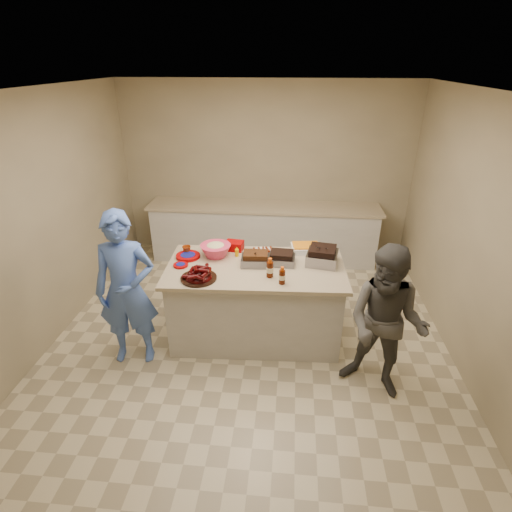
# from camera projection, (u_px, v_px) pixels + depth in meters

# --- Properties ---
(room) EXTENTS (4.50, 5.00, 2.70)m
(room) POSITION_uv_depth(u_px,v_px,m) (249.00, 342.00, 4.63)
(room) COLOR tan
(room) RESTS_ON ground
(back_counter) EXTENTS (3.60, 0.64, 0.90)m
(back_counter) POSITION_uv_depth(u_px,v_px,m) (263.00, 232.00, 6.39)
(back_counter) COLOR beige
(back_counter) RESTS_ON ground
(island) EXTENTS (1.98, 1.10, 0.92)m
(island) POSITION_uv_depth(u_px,v_px,m) (256.00, 334.00, 4.75)
(island) COLOR beige
(island) RESTS_ON ground
(rib_platter) EXTENTS (0.46, 0.46, 0.15)m
(rib_platter) POSITION_uv_depth(u_px,v_px,m) (199.00, 279.00, 4.10)
(rib_platter) COLOR #420203
(rib_platter) RESTS_ON island
(pulled_pork_tray) EXTENTS (0.32, 0.25, 0.09)m
(pulled_pork_tray) POSITION_uv_depth(u_px,v_px,m) (256.00, 264.00, 4.38)
(pulled_pork_tray) COLOR #47230F
(pulled_pork_tray) RESTS_ON island
(brisket_tray) EXTENTS (0.30, 0.26, 0.09)m
(brisket_tray) POSITION_uv_depth(u_px,v_px,m) (282.00, 263.00, 4.41)
(brisket_tray) COLOR black
(brisket_tray) RESTS_ON island
(roasting_pan) EXTENTS (0.38, 0.38, 0.13)m
(roasting_pan) POSITION_uv_depth(u_px,v_px,m) (322.00, 263.00, 4.41)
(roasting_pan) COLOR gray
(roasting_pan) RESTS_ON island
(coleslaw_bowl) EXTENTS (0.36, 0.36, 0.24)m
(coleslaw_bowl) POSITION_uv_depth(u_px,v_px,m) (216.00, 256.00, 4.57)
(coleslaw_bowl) COLOR #D73456
(coleslaw_bowl) RESTS_ON island
(sausage_plate) EXTENTS (0.36, 0.36, 0.05)m
(sausage_plate) POSITION_uv_depth(u_px,v_px,m) (264.00, 253.00, 4.63)
(sausage_plate) COLOR silver
(sausage_plate) RESTS_ON island
(mac_cheese_dish) EXTENTS (0.36, 0.28, 0.09)m
(mac_cheese_dish) POSITION_uv_depth(u_px,v_px,m) (306.00, 251.00, 4.68)
(mac_cheese_dish) COLOR orange
(mac_cheese_dish) RESTS_ON island
(bbq_bottle_a) EXTENTS (0.07, 0.07, 0.19)m
(bbq_bottle_a) POSITION_uv_depth(u_px,v_px,m) (282.00, 283.00, 4.01)
(bbq_bottle_a) COLOR #3C1102
(bbq_bottle_a) RESTS_ON island
(bbq_bottle_b) EXTENTS (0.07, 0.07, 0.21)m
(bbq_bottle_b) POSITION_uv_depth(u_px,v_px,m) (270.00, 277.00, 4.14)
(bbq_bottle_b) COLOR #3C1102
(bbq_bottle_b) RESTS_ON island
(mustard_bottle) EXTENTS (0.04, 0.04, 0.12)m
(mustard_bottle) POSITION_uv_depth(u_px,v_px,m) (237.00, 256.00, 4.56)
(mustard_bottle) COLOR #EAAA00
(mustard_bottle) RESTS_ON island
(sauce_bowl) EXTENTS (0.13, 0.05, 0.13)m
(sauce_bowl) POSITION_uv_depth(u_px,v_px,m) (249.00, 259.00, 4.50)
(sauce_bowl) COLOR silver
(sauce_bowl) RESTS_ON island
(plate_stack_large) EXTENTS (0.28, 0.28, 0.03)m
(plate_stack_large) POSITION_uv_depth(u_px,v_px,m) (188.00, 257.00, 4.54)
(plate_stack_large) COLOR #900102
(plate_stack_large) RESTS_ON island
(plate_stack_small) EXTENTS (0.17, 0.17, 0.02)m
(plate_stack_small) POSITION_uv_depth(u_px,v_px,m) (181.00, 266.00, 4.35)
(plate_stack_small) COLOR #900102
(plate_stack_small) RESTS_ON island
(plastic_cup) EXTENTS (0.10, 0.10, 0.10)m
(plastic_cup) POSITION_uv_depth(u_px,v_px,m) (187.00, 253.00, 4.63)
(plastic_cup) COLOR #89330B
(plastic_cup) RESTS_ON island
(basket_stack) EXTENTS (0.22, 0.18, 0.10)m
(basket_stack) POSITION_uv_depth(u_px,v_px,m) (234.00, 250.00, 4.72)
(basket_stack) COLOR #900102
(basket_stack) RESTS_ON island
(guest_blue) EXTENTS (0.86, 1.76, 0.40)m
(guest_blue) POSITION_uv_depth(u_px,v_px,m) (138.00, 355.00, 4.41)
(guest_blue) COLOR #4F74D2
(guest_blue) RESTS_ON ground
(guest_gray) EXTENTS (1.36, 1.71, 0.58)m
(guest_gray) POSITION_uv_depth(u_px,v_px,m) (375.00, 387.00, 3.99)
(guest_gray) COLOR #504E48
(guest_gray) RESTS_ON ground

